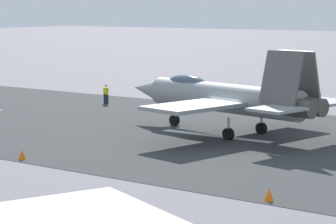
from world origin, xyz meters
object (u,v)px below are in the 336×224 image
at_px(fighter_jet, 225,97).
at_px(crew_person, 106,94).
at_px(marker_cone_mid, 22,155).
at_px(marker_cone_near, 269,195).

height_order(fighter_jet, crew_person, fighter_jet).
distance_m(crew_person, marker_cone_mid, 23.75).
xyz_separation_m(crew_person, marker_cone_near, (-26.64, 20.70, -0.56)).
distance_m(fighter_jet, crew_person, 17.71).
xyz_separation_m(fighter_jet, marker_cone_near, (-10.51, 13.55, -2.15)).
relative_size(crew_person, marker_cone_near, 3.05).
distance_m(fighter_jet, marker_cone_mid, 14.43).
relative_size(fighter_jet, crew_person, 9.99).
height_order(fighter_jet, marker_cone_near, fighter_jet).
height_order(crew_person, marker_cone_mid, crew_person).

